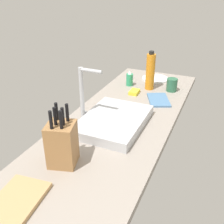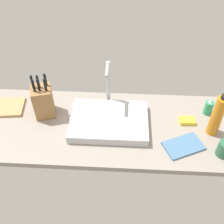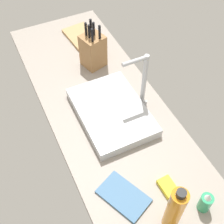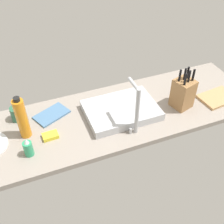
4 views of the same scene
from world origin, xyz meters
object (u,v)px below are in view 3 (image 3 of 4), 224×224
(dish_sponge, at_px, (168,187))
(faucet, at_px, (142,78))
(cutting_board, at_px, (81,36))
(water_bottle, at_px, (175,210))
(sink_basin, at_px, (112,112))
(soap_bottle, at_px, (205,202))
(knife_block, at_px, (93,50))
(dish_towel, at_px, (123,196))

(dish_sponge, bearing_deg, faucet, 165.01)
(cutting_board, relative_size, water_bottle, 0.86)
(sink_basin, bearing_deg, dish_sponge, 5.42)
(faucet, distance_m, soap_bottle, 0.63)
(sink_basin, distance_m, dish_sponge, 0.47)
(soap_bottle, distance_m, dish_sponge, 0.16)
(faucet, height_order, knife_block, faucet)
(soap_bottle, relative_size, dish_towel, 0.56)
(sink_basin, height_order, soap_bottle, soap_bottle)
(dish_towel, bearing_deg, soap_bottle, 56.45)
(cutting_board, bearing_deg, soap_bottle, 1.27)
(sink_basin, bearing_deg, knife_block, 169.68)
(sink_basin, height_order, dish_sponge, sink_basin)
(cutting_board, bearing_deg, water_bottle, -5.82)
(faucet, relative_size, dish_towel, 1.50)
(faucet, relative_size, dish_sponge, 3.50)
(sink_basin, height_order, knife_block, knife_block)
(knife_block, height_order, cutting_board, knife_block)
(faucet, height_order, dish_towel, faucet)
(cutting_board, relative_size, soap_bottle, 2.02)
(knife_block, xyz_separation_m, dish_towel, (0.82, -0.22, -0.10))
(cutting_board, xyz_separation_m, dish_towel, (1.09, -0.25, -0.00))
(cutting_board, xyz_separation_m, water_bottle, (1.26, -0.13, 0.12))
(faucet, bearing_deg, water_bottle, -18.18)
(dish_sponge, bearing_deg, cutting_board, 177.09)
(sink_basin, xyz_separation_m, dish_towel, (0.42, -0.14, -0.02))
(faucet, bearing_deg, sink_basin, -85.15)
(faucet, distance_m, dish_sponge, 0.53)
(cutting_board, bearing_deg, dish_sponge, -2.91)
(knife_block, bearing_deg, dish_sponge, -17.63)
(cutting_board, bearing_deg, knife_block, -6.22)
(sink_basin, bearing_deg, cutting_board, 171.34)
(cutting_board, distance_m, water_bottle, 1.28)
(faucet, bearing_deg, cutting_board, -173.80)
(cutting_board, relative_size, dish_sponge, 2.66)
(soap_bottle, relative_size, water_bottle, 0.42)
(faucet, height_order, dish_sponge, faucet)
(faucet, bearing_deg, dish_sponge, -14.99)
(knife_block, bearing_deg, faucet, -1.00)
(cutting_board, height_order, water_bottle, water_bottle)
(cutting_board, bearing_deg, sink_basin, -8.66)
(knife_block, bearing_deg, cutting_board, 158.02)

